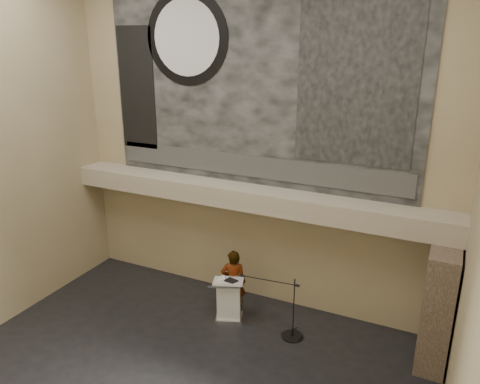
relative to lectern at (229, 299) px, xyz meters
The scene contains 16 objects.
wall_back 3.94m from the lectern, 88.48° to the left, with size 10.00×0.02×8.50m, color #907F5B.
soffit 2.58m from the lectern, 87.85° to the left, with size 10.00×0.80×0.50m, color gray.
sprinkler_left 2.79m from the lectern, 149.72° to the left, with size 0.04×0.04×0.06m, color #B2893D.
sprinkler_right 3.01m from the lectern, 25.25° to the left, with size 0.04×0.04×0.06m, color #B2893D.
banner 5.32m from the lectern, 88.45° to the left, with size 8.00×0.05×5.00m, color black.
banner_text_strip 3.36m from the lectern, 88.40° to the left, with size 7.76×0.02×0.55m, color #303030.
banner_clock_rim 6.52m from the lectern, 143.75° to the left, with size 2.30×2.30×0.02m, color black.
banner_clock_face 6.52m from the lectern, 144.18° to the left, with size 1.84×1.84×0.02m, color silver.
banner_building_print 5.93m from the lectern, 27.96° to the left, with size 2.60×0.02×3.60m, color black.
banner_brick_print 6.04m from the lectern, 158.97° to the left, with size 1.10×0.02×3.20m, color black.
stone_pier 4.78m from the lectern, ahead, with size 0.60×1.40×2.70m, color #413328.
lectern is the anchor object (origin of this frame).
binder 0.57m from the lectern, 28.16° to the right, with size 0.28×0.23×0.04m, color black.
papers 0.57m from the lectern, behind, with size 0.23×0.32×0.01m, color white.
speaker_person 0.45m from the lectern, 94.98° to the left, with size 0.63×0.42×1.74m, color silver.
mic_stand 1.66m from the lectern, ahead, with size 1.59×0.52×1.54m.
Camera 1 is at (4.56, -6.37, 6.79)m, focal length 35.00 mm.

